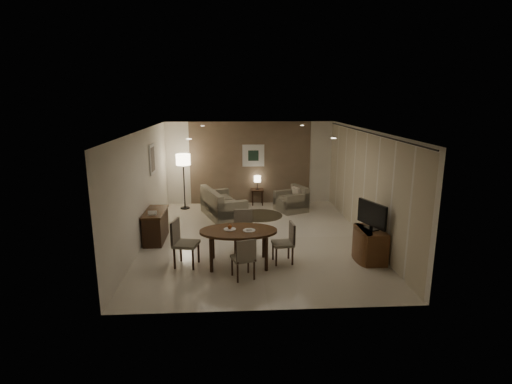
{
  "coord_description": "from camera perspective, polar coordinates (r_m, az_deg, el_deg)",
  "views": [
    {
      "loc": [
        -0.56,
        -9.5,
        3.47
      ],
      "look_at": [
        0.0,
        0.2,
        1.15
      ],
      "focal_mm": 28.0,
      "sensor_mm": 36.0,
      "label": 1
    }
  ],
  "objects": [
    {
      "name": "armchair",
      "position": [
        12.45,
        5.03,
        -0.99
      ],
      "size": [
        1.08,
        1.1,
        0.76
      ],
      "primitive_type": null,
      "rotation": [
        0.0,
        0.0,
        -1.17
      ],
      "color": "#79735D",
      "rests_on": "floor"
    },
    {
      "name": "chair_far",
      "position": [
        9.19,
        -1.83,
        -5.65
      ],
      "size": [
        0.47,
        0.47,
        0.93
      ],
      "primitive_type": null,
      "rotation": [
        0.0,
        0.0,
        -0.04
      ],
      "color": "#79735D",
      "rests_on": "floor"
    },
    {
      "name": "dining_table",
      "position": [
        8.5,
        -2.5,
        -7.9
      ],
      "size": [
        1.62,
        1.02,
        0.76
      ],
      "primitive_type": null,
      "color": "#4E3219",
      "rests_on": "floor"
    },
    {
      "name": "art_left_canvas",
      "position": [
        11.03,
        -14.53,
        4.56
      ],
      "size": [
        0.01,
        0.46,
        0.64
      ],
      "primitive_type": "cube",
      "color": "gray",
      "rests_on": "wall_left"
    },
    {
      "name": "flat_tv",
      "position": [
        8.87,
        16.23,
        -3.16
      ],
      "size": [
        0.36,
        0.85,
        0.6
      ],
      "primitive_type": null,
      "rotation": [
        0.0,
        0.0,
        0.35
      ],
      "color": "black",
      "rests_on": "tv_cabinet"
    },
    {
      "name": "downlight_nr",
      "position": [
        7.98,
        11.02,
        7.55
      ],
      "size": [
        0.1,
        0.1,
        0.01
      ],
      "primitive_type": "cylinder",
      "color": "white",
      "rests_on": "ceiling"
    },
    {
      "name": "art_back_canvas",
      "position": [
        13.09,
        -0.38,
        5.22
      ],
      "size": [
        0.34,
        0.01,
        0.34
      ],
      "primitive_type": "cube",
      "color": "#1C3324",
      "rests_on": "wall_back"
    },
    {
      "name": "curtain_wall",
      "position": [
        10.26,
        15.18,
        0.86
      ],
      "size": [
        0.08,
        6.7,
        2.58
      ],
      "primitive_type": null,
      "color": "beige",
      "rests_on": "wall_right"
    },
    {
      "name": "side_table",
      "position": [
        13.17,
        0.19,
        -0.7
      ],
      "size": [
        0.4,
        0.4,
        0.51
      ],
      "primitive_type": null,
      "color": "black",
      "rests_on": "floor"
    },
    {
      "name": "round_rug",
      "position": [
        11.99,
        0.57,
        -3.35
      ],
      "size": [
        1.34,
        1.34,
        0.01
      ],
      "primitive_type": "cylinder",
      "color": "#382E1F",
      "rests_on": "floor"
    },
    {
      "name": "console_desk",
      "position": [
        10.17,
        -14.13,
        -4.7
      ],
      "size": [
        0.48,
        1.2,
        0.75
      ],
      "primitive_type": null,
      "color": "#4E3219",
      "rests_on": "floor"
    },
    {
      "name": "tv_cabinet",
      "position": [
        9.08,
        16.07,
        -7.21
      ],
      "size": [
        0.48,
        0.9,
        0.7
      ],
      "primitive_type": null,
      "color": "brown",
      "rests_on": "floor"
    },
    {
      "name": "floor_lamp",
      "position": [
        12.75,
        -10.24,
        1.46
      ],
      "size": [
        0.44,
        0.44,
        1.75
      ],
      "primitive_type": null,
      "color": "#FFE5B7",
      "rests_on": "floor"
    },
    {
      "name": "chair_near",
      "position": [
        7.88,
        -1.88,
        -9.33
      ],
      "size": [
        0.52,
        0.52,
        0.85
      ],
      "primitive_type": null,
      "rotation": [
        0.0,
        0.0,
        3.45
      ],
      "color": "#79735D",
      "rests_on": "floor"
    },
    {
      "name": "table_lamp",
      "position": [
        13.05,
        0.19,
        1.46
      ],
      "size": [
        0.22,
        0.22,
        0.5
      ],
      "primitive_type": null,
      "color": "#FFEAC1",
      "rests_on": "side_table"
    },
    {
      "name": "room_shell",
      "position": [
        10.14,
        -0.07,
        1.36
      ],
      "size": [
        5.5,
        7.0,
        2.7
      ],
      "color": "beige",
      "rests_on": "ground"
    },
    {
      "name": "taupe_accent",
      "position": [
        13.17,
        -0.82,
        4.16
      ],
      "size": [
        3.96,
        0.03,
        2.7
      ],
      "primitive_type": "cube",
      "color": "#78604B",
      "rests_on": "wall_back"
    },
    {
      "name": "downlight_fr",
      "position": [
        11.49,
        6.61,
        9.43
      ],
      "size": [
        0.1,
        0.1,
        0.01
      ],
      "primitive_type": "cylinder",
      "color": "white",
      "rests_on": "ceiling"
    },
    {
      "name": "downlight_nl",
      "position": [
        7.78,
        -9.57,
        7.46
      ],
      "size": [
        0.1,
        0.1,
        0.01
      ],
      "primitive_type": "cylinder",
      "color": "white",
      "rests_on": "ceiling"
    },
    {
      "name": "sofa",
      "position": [
        11.81,
        -4.71,
        -1.59
      ],
      "size": [
        1.98,
        1.44,
        0.84
      ],
      "primitive_type": null,
      "rotation": [
        0.0,
        0.0,
        1.92
      ],
      "color": "#79735D",
      "rests_on": "floor"
    },
    {
      "name": "chair_left",
      "position": [
        8.51,
        -9.93,
        -7.24
      ],
      "size": [
        0.57,
        0.57,
        0.99
      ],
      "primitive_type": null,
      "rotation": [
        0.0,
        0.0,
        1.36
      ],
      "color": "#79735D",
      "rests_on": "floor"
    },
    {
      "name": "plate_a",
      "position": [
        8.41,
        -3.76,
        -5.33
      ],
      "size": [
        0.26,
        0.26,
        0.02
      ],
      "primitive_type": "cylinder",
      "color": "white",
      "rests_on": "dining_table"
    },
    {
      "name": "napkin",
      "position": [
        8.31,
        -1.0,
        -5.36
      ],
      "size": [
        0.12,
        0.08,
        0.03
      ],
      "primitive_type": "cube",
      "color": "white",
      "rests_on": "plate_b"
    },
    {
      "name": "downlight_fl",
      "position": [
        11.36,
        -7.64,
        9.35
      ],
      "size": [
        0.1,
        0.1,
        0.01
      ],
      "primitive_type": "cylinder",
      "color": "white",
      "rests_on": "ceiling"
    },
    {
      "name": "chair_right",
      "position": [
        8.58,
        3.83,
        -7.28
      ],
      "size": [
        0.46,
        0.46,
        0.87
      ],
      "primitive_type": null,
      "rotation": [
        0.0,
        0.0,
        -1.47
      ],
      "color": "#79735D",
      "rests_on": "floor"
    },
    {
      "name": "art_left_frame",
      "position": [
        11.03,
        -14.6,
        4.56
      ],
      "size": [
        0.03,
        0.6,
        0.8
      ],
      "primitive_type": "cube",
      "color": "silver",
      "rests_on": "wall_left"
    },
    {
      "name": "fruit_apple",
      "position": [
        8.39,
        -3.77,
        -4.98
      ],
      "size": [
        0.09,
        0.09,
        0.09
      ],
      "primitive_type": "sphere",
      "color": "#9D3F11",
      "rests_on": "plate_a"
    },
    {
      "name": "plate_b",
      "position": [
        8.32,
        -1.0,
        -5.51
      ],
      "size": [
        0.26,
        0.26,
        0.02
      ],
      "primitive_type": "cylinder",
      "color": "white",
      "rests_on": "dining_table"
    },
    {
      "name": "curtain_rod",
      "position": [
        10.07,
        15.64,
        8.22
      ],
      "size": [
        0.03,
        6.8,
        0.03
      ],
      "primitive_type": "cylinder",
      "rotation": [
        1.57,
        0.0,
        0.0
      ],
      "color": "black",
      "rests_on": "wall_right"
    },
    {
      "name": "art_back_frame",
      "position": [
        13.11,
        -0.38,
        5.23
      ],
      "size": [
        0.72,
        0.03,
        0.72
      ],
      "primitive_type": "cube",
      "color": "silver",
      "rests_on": "wall_back"
    },
    {
      "name": "telephone",
      "position": [
        9.77,
        -14.59,
        -2.87
      ],
      "size": [
        0.2,
        0.14,
        0.09
      ],
      "primitive_type": null,
      "color": "white",
      "rests_on": "console_desk"
    }
  ]
}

